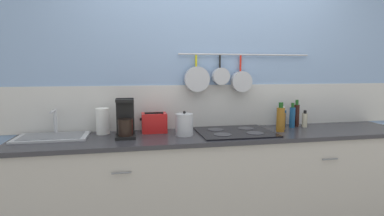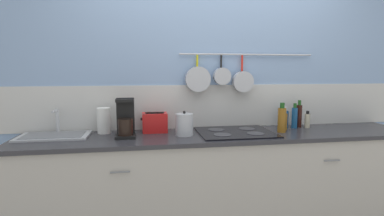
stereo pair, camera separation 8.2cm
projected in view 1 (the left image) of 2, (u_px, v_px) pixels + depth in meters
name	position (u px, v px, depth m)	size (l,w,h in m)	color
wall_back	(213.00, 88.00, 2.84)	(7.20, 0.16, 2.60)	#84A3CC
cabinet_base	(222.00, 186.00, 2.62)	(3.36, 0.57, 0.87)	#B7B2A8
countertop	(222.00, 136.00, 2.56)	(3.40, 0.59, 0.03)	#2D2D33
sink_basin	(52.00, 136.00, 2.40)	(0.55, 0.33, 0.22)	#B7BABF
paper_towel_roll	(103.00, 121.00, 2.54)	(0.11, 0.11, 0.22)	white
coffee_maker	(125.00, 121.00, 2.41)	(0.16, 0.18, 0.31)	black
toaster	(154.00, 123.00, 2.61)	(0.23, 0.16, 0.17)	red
kettle	(184.00, 124.00, 2.49)	(0.15, 0.15, 0.21)	#B7BABF
cooktop	(235.00, 132.00, 2.60)	(0.64, 0.53, 0.01)	black
bottle_sesame_oil	(280.00, 119.00, 2.63)	(0.07, 0.07, 0.26)	#8C5919
bottle_dish_soap	(283.00, 121.00, 2.73)	(0.04, 0.04, 0.18)	#8C5919
bottle_hot_sauce	(283.00, 118.00, 2.86)	(0.06, 0.06, 0.19)	navy
bottle_olive_oil	(292.00, 117.00, 2.82)	(0.05, 0.05, 0.23)	navy
bottle_vinegar	(296.00, 115.00, 2.87)	(0.05, 0.05, 0.26)	#33140F
bottle_cooking_wine	(305.00, 120.00, 2.85)	(0.05, 0.05, 0.16)	#BFB799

